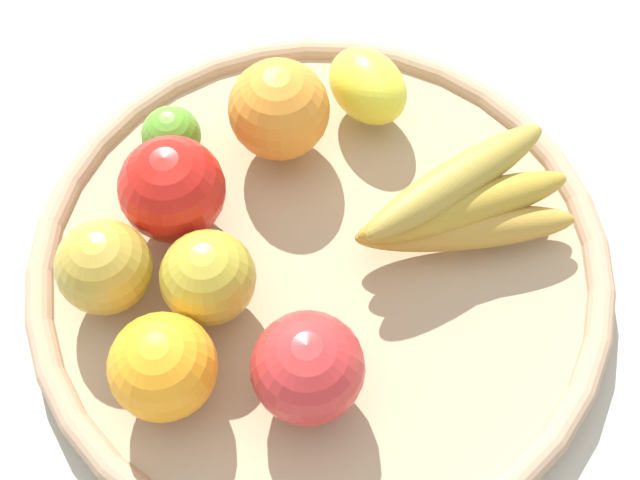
{
  "coord_description": "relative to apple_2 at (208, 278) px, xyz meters",
  "views": [
    {
      "loc": [
        0.23,
        0.21,
        0.59
      ],
      "look_at": [
        0.0,
        0.0,
        0.05
      ],
      "focal_mm": 47.97,
      "sensor_mm": 36.0,
      "label": 1
    }
  ],
  "objects": [
    {
      "name": "ground_plane",
      "position": [
        -0.08,
        0.03,
        -0.06
      ],
      "size": [
        2.4,
        2.4,
        0.0
      ],
      "primitive_type": "plane",
      "color": "#B5AE9C",
      "rests_on": "ground"
    },
    {
      "name": "orange_1",
      "position": [
        -0.14,
        -0.06,
        0.01
      ],
      "size": [
        0.11,
        0.11,
        0.08
      ],
      "primitive_type": "sphere",
      "rotation": [
        0.0,
        0.0,
        5.5
      ],
      "color": "orange",
      "rests_on": "basket"
    },
    {
      "name": "orange_0",
      "position": [
        0.07,
        0.03,
        0.0
      ],
      "size": [
        0.1,
        0.1,
        0.07
      ],
      "primitive_type": "sphere",
      "rotation": [
        0.0,
        0.0,
        5.71
      ],
      "color": "orange",
      "rests_on": "basket"
    },
    {
      "name": "apple_3",
      "position": [
        -0.03,
        -0.07,
        0.01
      ],
      "size": [
        0.11,
        0.11,
        0.08
      ],
      "primitive_type": "sphere",
      "rotation": [
        0.0,
        0.0,
        5.39
      ],
      "color": "red",
      "rests_on": "basket"
    },
    {
      "name": "apple_2",
      "position": [
        0.0,
        0.0,
        0.0
      ],
      "size": [
        0.09,
        0.09,
        0.07
      ],
      "primitive_type": "sphere",
      "rotation": [
        0.0,
        0.0,
        4.15
      ],
      "color": "#AE9E2E",
      "rests_on": "basket"
    },
    {
      "name": "lemon_0",
      "position": [
        -0.21,
        -0.03,
        -0.01
      ],
      "size": [
        0.07,
        0.08,
        0.05
      ],
      "primitive_type": "ellipsoid",
      "rotation": [
        0.0,
        0.0,
        1.38
      ],
      "color": "yellow",
      "rests_on": "basket"
    },
    {
      "name": "basket",
      "position": [
        -0.08,
        0.03,
        -0.05
      ],
      "size": [
        0.44,
        0.44,
        0.03
      ],
      "color": "tan",
      "rests_on": "ground_plane"
    },
    {
      "name": "apple_1",
      "position": [
        0.0,
        0.1,
        0.0
      ],
      "size": [
        0.11,
        0.11,
        0.08
      ],
      "primitive_type": "sphere",
      "rotation": [
        0.0,
        0.0,
        2.24
      ],
      "color": "red",
      "rests_on": "basket"
    },
    {
      "name": "lime_0",
      "position": [
        -0.07,
        -0.12,
        -0.01
      ],
      "size": [
        0.05,
        0.05,
        0.05
      ],
      "primitive_type": "sphere",
      "rotation": [
        0.0,
        0.0,
        1.56
      ],
      "color": "#599D2A",
      "rests_on": "basket"
    },
    {
      "name": "banana_bunch",
      "position": [
        -0.17,
        0.09,
        -0.0
      ],
      "size": [
        0.17,
        0.14,
        0.06
      ],
      "color": "#B38632",
      "rests_on": "basket"
    },
    {
      "name": "apple_0",
      "position": [
        0.04,
        -0.06,
        0.0
      ],
      "size": [
        0.1,
        0.1,
        0.07
      ],
      "primitive_type": "sphere",
      "rotation": [
        0.0,
        0.0,
        3.92
      ],
      "color": "#B29434",
      "rests_on": "basket"
    }
  ]
}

